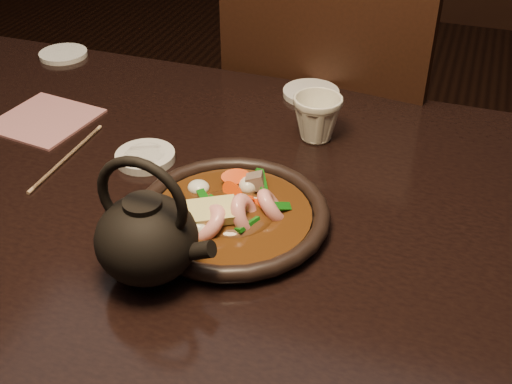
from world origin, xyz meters
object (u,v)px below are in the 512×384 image
(plate, at_px, (232,215))
(tea_cup, at_px, (317,117))
(chair, at_px, (335,138))
(table, at_px, (127,218))
(teapot, at_px, (147,235))

(plate, xyz_separation_m, tea_cup, (0.05, 0.28, 0.03))
(chair, bearing_deg, tea_cup, 103.42)
(chair, relative_size, tea_cup, 11.41)
(table, distance_m, chair, 0.65)
(chair, distance_m, plate, 0.68)
(table, bearing_deg, plate, -12.01)
(table, bearing_deg, tea_cup, 41.96)
(teapot, bearing_deg, table, 130.83)
(chair, bearing_deg, table, 77.09)
(chair, xyz_separation_m, teapot, (-0.07, -0.78, 0.28))
(table, height_order, tea_cup, tea_cup)
(plate, distance_m, teapot, 0.16)
(teapot, bearing_deg, plate, 68.27)
(table, xyz_separation_m, plate, (0.21, -0.04, 0.09))
(chair, relative_size, teapot, 5.55)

